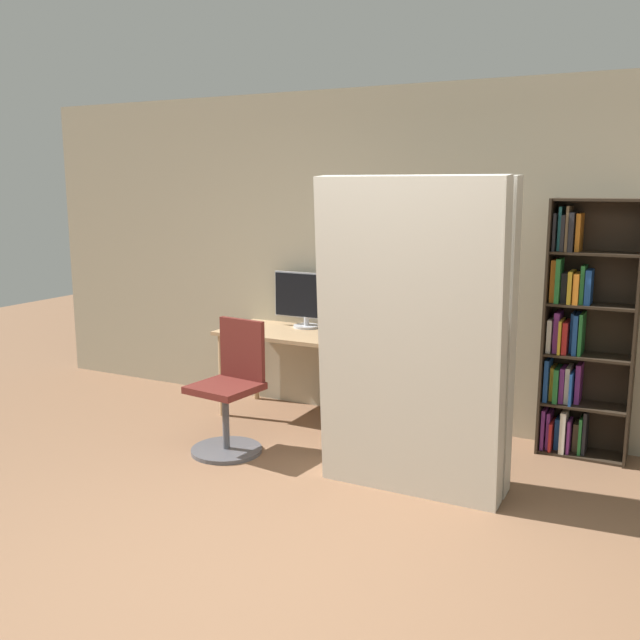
# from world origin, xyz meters

# --- Properties ---
(ground_plane) EXTENTS (16.00, 16.00, 0.00)m
(ground_plane) POSITION_xyz_m (0.00, 0.00, 0.00)
(ground_plane) COLOR brown
(wall_back) EXTENTS (8.00, 0.06, 2.70)m
(wall_back) POSITION_xyz_m (0.00, 2.82, 1.35)
(wall_back) COLOR tan
(wall_back) RESTS_ON ground
(desk) EXTENTS (1.33, 0.66, 0.73)m
(desk) POSITION_xyz_m (-1.09, 2.46, 0.64)
(desk) COLOR tan
(desk) RESTS_ON ground
(monitor) EXTENTS (0.61, 0.22, 0.47)m
(monitor) POSITION_xyz_m (-1.13, 2.66, 0.98)
(monitor) COLOR #B7B7BC
(monitor) RESTS_ON desk
(office_chair) EXTENTS (0.52, 0.52, 0.96)m
(office_chair) POSITION_xyz_m (-1.17, 1.55, 0.40)
(office_chair) COLOR #4C4C51
(office_chair) RESTS_ON ground
(bookshelf) EXTENTS (0.61, 0.29, 1.84)m
(bookshelf) POSITION_xyz_m (1.07, 2.67, 0.88)
(bookshelf) COLOR #2D2319
(bookshelf) RESTS_ON ground
(mattress_near) EXTENTS (1.16, 0.29, 1.99)m
(mattress_near) POSITION_xyz_m (0.25, 1.43, 1.00)
(mattress_near) COLOR beige
(mattress_near) RESTS_ON ground
(mattress_far) EXTENTS (1.16, 0.24, 1.99)m
(mattress_far) POSITION_xyz_m (0.25, 1.66, 1.00)
(mattress_far) COLOR beige
(mattress_far) RESTS_ON ground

